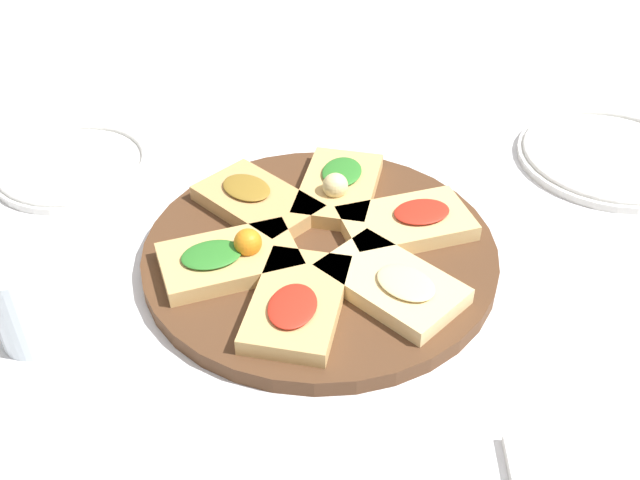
% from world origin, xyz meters
% --- Properties ---
extents(ground_plane, '(3.00, 3.00, 0.00)m').
position_xyz_m(ground_plane, '(0.00, 0.00, 0.00)').
color(ground_plane, white).
extents(serving_board, '(0.41, 0.41, 0.02)m').
position_xyz_m(serving_board, '(0.00, 0.00, 0.01)').
color(serving_board, '#51331E').
rests_on(serving_board, ground_plane).
extents(focaccia_slice_0, '(0.18, 0.16, 0.03)m').
position_xyz_m(focaccia_slice_0, '(0.09, -0.06, 0.03)').
color(focaccia_slice_0, '#E5C689').
rests_on(focaccia_slice_0, serving_board).
extents(focaccia_slice_1, '(0.18, 0.15, 0.03)m').
position_xyz_m(focaccia_slice_1, '(0.09, 0.05, 0.03)').
color(focaccia_slice_1, '#DBB775').
rests_on(focaccia_slice_1, serving_board).
extents(focaccia_slice_2, '(0.09, 0.15, 0.04)m').
position_xyz_m(focaccia_slice_2, '(-0.00, 0.11, 0.03)').
color(focaccia_slice_2, tan).
rests_on(focaccia_slice_2, serving_board).
extents(focaccia_slice_3, '(0.18, 0.16, 0.03)m').
position_xyz_m(focaccia_slice_3, '(-0.09, 0.06, 0.03)').
color(focaccia_slice_3, tan).
rests_on(focaccia_slice_3, serving_board).
extents(focaccia_slice_4, '(0.18, 0.16, 0.04)m').
position_xyz_m(focaccia_slice_4, '(-0.09, -0.06, 0.03)').
color(focaccia_slice_4, tan).
rests_on(focaccia_slice_4, serving_board).
extents(focaccia_slice_5, '(0.09, 0.15, 0.03)m').
position_xyz_m(focaccia_slice_5, '(0.00, -0.11, 0.03)').
color(focaccia_slice_5, tan).
rests_on(focaccia_slice_5, serving_board).
extents(plate_left, '(0.21, 0.21, 0.02)m').
position_xyz_m(plate_left, '(-0.37, 0.11, 0.01)').
color(plate_left, white).
rests_on(plate_left, ground_plane).
extents(plate_right, '(0.25, 0.25, 0.02)m').
position_xyz_m(plate_right, '(0.35, 0.30, 0.01)').
color(plate_right, white).
rests_on(plate_right, ground_plane).
extents(water_glass, '(0.07, 0.07, 0.10)m').
position_xyz_m(water_glass, '(-0.26, -0.19, 0.05)').
color(water_glass, silver).
rests_on(water_glass, ground_plane).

